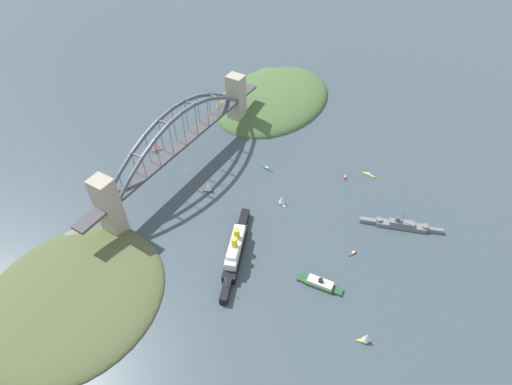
# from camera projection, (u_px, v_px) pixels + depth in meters

# --- Properties ---
(ground_plane) EXTENTS (1400.00, 1400.00, 0.00)m
(ground_plane) POSITION_uv_depth(u_px,v_px,m) (186.00, 169.00, 392.93)
(ground_plane) COLOR #3D4C56
(harbor_arch_bridge) EXTENTS (243.20, 16.78, 66.72)m
(harbor_arch_bridge) POSITION_uv_depth(u_px,v_px,m) (182.00, 144.00, 371.93)
(harbor_arch_bridge) COLOR #ADA38E
(harbor_arch_bridge) RESTS_ON ground
(headland_west_shore) EXTENTS (165.70, 119.34, 29.88)m
(headland_west_shore) POSITION_uv_depth(u_px,v_px,m) (273.00, 99.00, 483.79)
(headland_west_shore) COLOR #476638
(headland_west_shore) RESTS_ON ground
(headland_east_shore) EXTENTS (137.11, 126.23, 18.16)m
(headland_east_shore) POSITION_uv_depth(u_px,v_px,m) (73.00, 295.00, 293.45)
(headland_east_shore) COLOR #515B38
(headland_east_shore) RESTS_ON ground
(ocean_liner) EXTENTS (84.45, 38.51, 22.22)m
(ocean_liner) POSITION_uv_depth(u_px,v_px,m) (235.00, 250.00, 314.84)
(ocean_liner) COLOR black
(ocean_liner) RESTS_ON ground
(naval_cruiser) EXTENTS (25.85, 64.39, 16.87)m
(naval_cruiser) POSITION_uv_depth(u_px,v_px,m) (400.00, 225.00, 337.88)
(naval_cruiser) COLOR slate
(naval_cruiser) RESTS_ON ground
(harbor_ferry_steamer) EXTENTS (10.41, 34.44, 7.49)m
(harbor_ferry_steamer) POSITION_uv_depth(u_px,v_px,m) (320.00, 283.00, 298.00)
(harbor_ferry_steamer) COLOR #23512D
(harbor_ferry_steamer) RESTS_ON ground
(seaplane_taxiing_near_bridge) EXTENTS (10.00, 9.42, 5.06)m
(seaplane_taxiing_near_bridge) POSITION_uv_depth(u_px,v_px,m) (155.00, 149.00, 411.45)
(seaplane_taxiing_near_bridge) COLOR #B7B7B2
(seaplane_taxiing_near_bridge) RESTS_ON ground
(small_boat_0) EXTENTS (3.28, 12.44, 2.10)m
(small_boat_0) POSITION_uv_depth(u_px,v_px,m) (369.00, 175.00, 385.78)
(small_boat_0) COLOR gold
(small_boat_0) RESTS_ON ground
(small_boat_1) EXTENTS (6.92, 8.71, 10.04)m
(small_boat_1) POSITION_uv_depth(u_px,v_px,m) (366.00, 338.00, 265.61)
(small_boat_1) COLOR gold
(small_boat_1) RESTS_ON ground
(small_boat_2) EXTENTS (6.73, 8.76, 10.52)m
(small_boat_2) POSITION_uv_depth(u_px,v_px,m) (282.00, 200.00, 356.03)
(small_boat_2) COLOR silver
(small_boat_2) RESTS_ON ground
(small_boat_3) EXTENTS (8.47, 4.67, 1.76)m
(small_boat_3) POSITION_uv_depth(u_px,v_px,m) (353.00, 253.00, 319.82)
(small_boat_3) COLOR brown
(small_boat_3) RESTS_ON ground
(small_boat_4) EXTENTS (7.26, 3.71, 2.25)m
(small_boat_4) POSITION_uv_depth(u_px,v_px,m) (345.00, 177.00, 383.30)
(small_boat_4) COLOR #B2231E
(small_boat_4) RESTS_ON ground
(small_boat_5) EXTENTS (7.77, 8.66, 11.52)m
(small_boat_5) POSITION_uv_depth(u_px,v_px,m) (209.00, 186.00, 367.37)
(small_boat_5) COLOR brown
(small_boat_5) RESTS_ON ground
(small_boat_6) EXTENTS (2.67, 10.73, 2.33)m
(small_boat_6) POSITION_uv_depth(u_px,v_px,m) (267.00, 169.00, 391.87)
(small_boat_6) COLOR #2D6B3D
(small_boat_6) RESTS_ON ground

